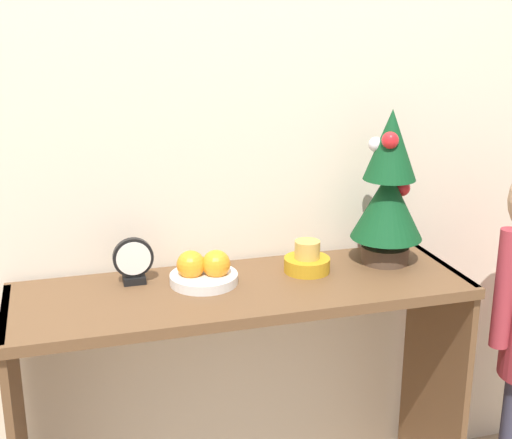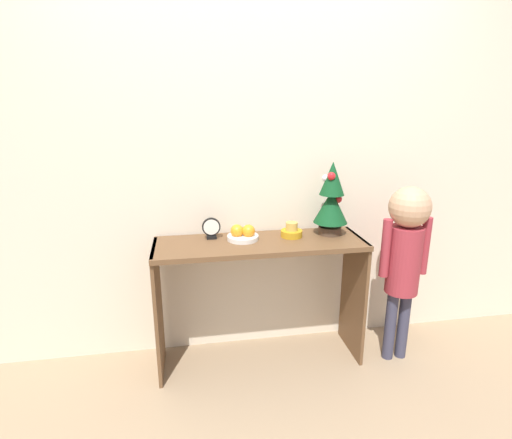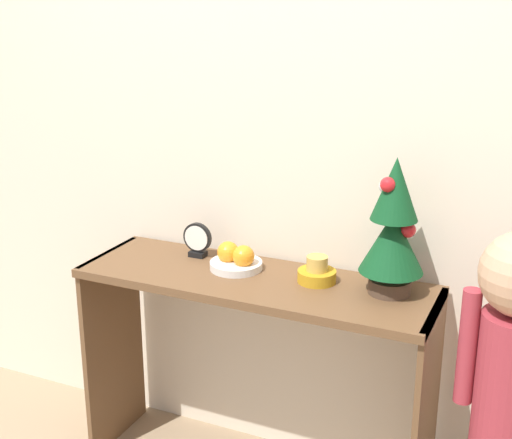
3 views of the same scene
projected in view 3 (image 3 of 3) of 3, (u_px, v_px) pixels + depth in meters
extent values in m
cube|color=beige|center=(283.00, 138.00, 2.54)|extent=(7.00, 0.05, 2.50)
cube|color=brown|center=(255.00, 282.00, 2.47)|extent=(1.25, 0.40, 0.03)
cube|color=brown|center=(114.00, 347.00, 2.83)|extent=(0.02, 0.37, 0.80)
cube|color=brown|center=(425.00, 421.00, 2.34)|extent=(0.02, 0.37, 0.80)
cylinder|color=#4C3828|center=(390.00, 286.00, 2.33)|extent=(0.14, 0.14, 0.05)
cylinder|color=brown|center=(390.00, 273.00, 2.32)|extent=(0.02, 0.02, 0.04)
cone|color=#0F421E|center=(392.00, 242.00, 2.28)|extent=(0.21, 0.21, 0.20)
cone|color=#0F421E|center=(396.00, 189.00, 2.23)|extent=(0.15, 0.15, 0.20)
sphere|color=red|center=(408.00, 230.00, 2.26)|extent=(0.05, 0.05, 0.05)
sphere|color=gold|center=(402.00, 212.00, 2.29)|extent=(0.05, 0.05, 0.05)
sphere|color=red|center=(388.00, 185.00, 2.21)|extent=(0.05, 0.05, 0.05)
sphere|color=#2D4CA8|center=(404.00, 219.00, 2.29)|extent=(0.05, 0.05, 0.05)
sphere|color=silver|center=(386.00, 186.00, 2.26)|extent=(0.04, 0.04, 0.04)
cylinder|color=silver|center=(236.00, 265.00, 2.54)|extent=(0.19, 0.19, 0.03)
sphere|color=orange|center=(243.00, 256.00, 2.50)|extent=(0.08, 0.08, 0.08)
sphere|color=orange|center=(228.00, 252.00, 2.54)|extent=(0.08, 0.08, 0.08)
cylinder|color=#B78419|center=(317.00, 276.00, 2.42)|extent=(0.13, 0.13, 0.04)
cylinder|color=gold|center=(317.00, 263.00, 2.41)|extent=(0.07, 0.07, 0.05)
cube|color=black|center=(198.00, 254.00, 2.66)|extent=(0.06, 0.04, 0.02)
cylinder|color=black|center=(197.00, 237.00, 2.64)|extent=(0.11, 0.02, 0.11)
cylinder|color=white|center=(196.00, 238.00, 2.63)|extent=(0.09, 0.00, 0.09)
cylinder|color=#992D38|center=(510.00, 382.00, 2.05)|extent=(0.20, 0.20, 0.42)
cylinder|color=#992D38|center=(467.00, 347.00, 2.07)|extent=(0.06, 0.06, 0.36)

